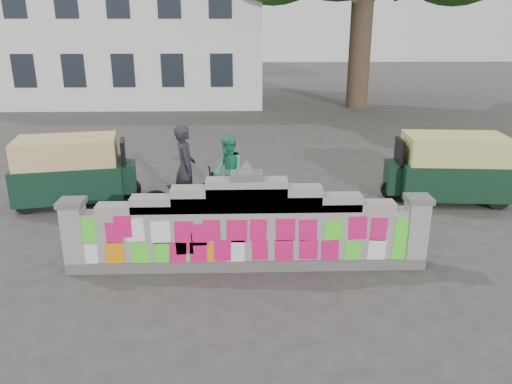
# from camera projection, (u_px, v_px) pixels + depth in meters

# --- Properties ---
(ground) EXTENTS (100.00, 100.00, 0.00)m
(ground) POSITION_uv_depth(u_px,v_px,m) (247.00, 267.00, 9.06)
(ground) COLOR #383533
(ground) RESTS_ON ground
(parapet_wall) EXTENTS (6.48, 0.44, 2.01)m
(parapet_wall) POSITION_uv_depth(u_px,v_px,m) (247.00, 229.00, 8.81)
(parapet_wall) COLOR #4C4C49
(parapet_wall) RESTS_ON ground
(building) EXTENTS (16.00, 10.00, 8.90)m
(building) POSITION_uv_depth(u_px,v_px,m) (118.00, 26.00, 28.37)
(building) COLOR silver
(building) RESTS_ON ground
(cyclist_bike) EXTENTS (2.22, 1.18, 1.11)m
(cyclist_bike) POSITION_uv_depth(u_px,v_px,m) (187.00, 194.00, 11.19)
(cyclist_bike) COLOR black
(cyclist_bike) RESTS_ON ground
(cyclist_rider) EXTENTS (0.59, 0.77, 1.88)m
(cyclist_rider) POSITION_uv_depth(u_px,v_px,m) (186.00, 178.00, 11.07)
(cyclist_rider) COLOR #22222B
(cyclist_rider) RESTS_ON ground
(pedestrian) EXTENTS (0.84, 0.98, 1.73)m
(pedestrian) POSITION_uv_depth(u_px,v_px,m) (228.00, 171.00, 11.84)
(pedestrian) COLOR #2A9D6B
(pedestrian) RESTS_ON ground
(rickshaw_left) EXTENTS (3.01, 1.80, 1.62)m
(rickshaw_left) POSITION_uv_depth(u_px,v_px,m) (72.00, 169.00, 12.07)
(rickshaw_left) COLOR black
(rickshaw_left) RESTS_ON ground
(rickshaw_right) EXTENTS (3.03, 1.60, 1.65)m
(rickshaw_right) POSITION_uv_depth(u_px,v_px,m) (450.00, 167.00, 12.21)
(rickshaw_right) COLOR black
(rickshaw_right) RESTS_ON ground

